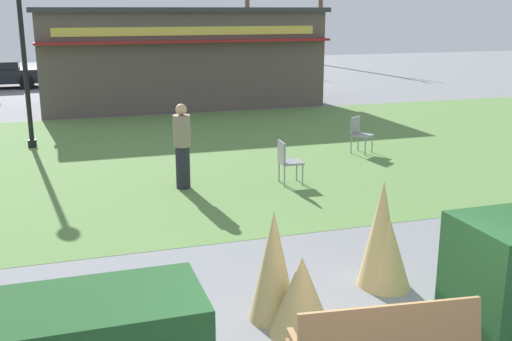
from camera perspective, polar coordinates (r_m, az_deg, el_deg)
The scene contains 14 objects.
lawn_patch at distance 15.12m, azimuth -7.63°, elevation 1.43°, with size 36.00×12.00×0.01m, color #5B8442.
ornamental_grass_behind_left at distance 8.02m, azimuth 12.10°, elevation -7.40°, with size 0.62×0.62×0.95m, color tan.
ornamental_grass_behind_right at distance 7.98m, azimuth 11.56°, elevation -5.77°, with size 0.57×0.57×1.40m, color tan.
ornamental_grass_behind_center at distance 7.01m, azimuth 1.65°, elevation -8.83°, with size 0.56×0.56×1.30m, color tan.
ornamental_grass_behind_far at distance 6.80m, azimuth 4.24°, elevation -11.51°, with size 0.71×0.71×0.90m, color tan.
lamppost_far at distance 16.54m, azimuth -20.84°, elevation 11.09°, with size 0.36×0.36×4.24m.
food_kiosk at distance 23.04m, azimuth -7.11°, elevation 10.44°, with size 10.12×4.41×3.51m.
cafe_chair_west at distance 12.42m, azimuth 2.86°, elevation 1.10°, with size 0.46×0.46×0.89m.
cafe_chair_east at distance 15.36m, azimuth 9.53°, elevation 3.57°, with size 0.62×0.62×0.89m.
person_strolling at distance 12.12m, azimuth -6.86°, elevation 2.29°, with size 0.34×0.34×1.69m.
parked_car_center_slot at distance 30.17m, azimuth -13.36°, elevation 9.02°, with size 4.29×2.22×1.20m.
parked_car_east_slot at distance 30.88m, azimuth -4.65°, elevation 9.48°, with size 4.30×2.24×1.20m.
tree_left_bg at distance 38.84m, azimuth -0.81°, elevation 13.31°, with size 0.91×0.96×5.68m.
tree_right_bg at distance 40.24m, azimuth 5.99°, elevation 13.98°, with size 0.91×0.96×6.65m.
Camera 1 is at (-2.56, -4.18, 3.46)m, focal length 43.11 mm.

